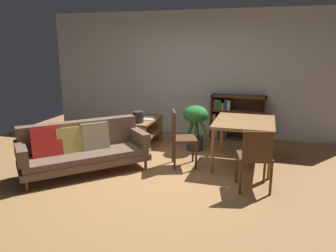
{
  "coord_description": "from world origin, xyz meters",
  "views": [
    {
      "loc": [
        1.57,
        -4.44,
        1.96
      ],
      "look_at": [
        0.11,
        0.35,
        0.72
      ],
      "focal_mm": 34.93,
      "sensor_mm": 36.0,
      "label": 1
    }
  ],
  "objects": [
    {
      "name": "open_laptop",
      "position": [
        -0.7,
        1.45,
        0.58
      ],
      "size": [
        0.45,
        0.41,
        0.08
      ],
      "color": "silver",
      "rests_on": "media_console"
    },
    {
      "name": "dining_table",
      "position": [
        1.25,
        0.93,
        0.68
      ],
      "size": [
        0.96,
        1.16,
        0.76
      ],
      "color": "olive",
      "rests_on": "ground_plane"
    },
    {
      "name": "dining_chair_far",
      "position": [
        0.25,
        0.55,
        0.53
      ],
      "size": [
        0.5,
        0.52,
        0.94
      ],
      "color": "#56351E",
      "rests_on": "ground_plane"
    },
    {
      "name": "desk_speaker",
      "position": [
        -0.7,
        1.1,
        0.66
      ],
      "size": [
        0.19,
        0.19,
        0.21
      ],
      "color": "#2D2823",
      "rests_on": "media_console"
    },
    {
      "name": "fabric_couch",
      "position": [
        -1.17,
        -0.13,
        0.4
      ],
      "size": [
        1.89,
        1.9,
        0.79
      ],
      "color": "#56351E",
      "rests_on": "ground_plane"
    },
    {
      "name": "dining_chair_near",
      "position": [
        1.48,
        -0.09,
        0.51
      ],
      "size": [
        0.52,
        0.52,
        0.88
      ],
      "color": "#56351E",
      "rests_on": "ground_plane"
    },
    {
      "name": "back_wall_panel",
      "position": [
        0.0,
        2.7,
        1.35
      ],
      "size": [
        6.8,
        0.1,
        2.7
      ],
      "primitive_type": "cube",
      "color": "silver",
      "rests_on": "ground_plane"
    },
    {
      "name": "ground_plane",
      "position": [
        0.0,
        0.0,
        0.0
      ],
      "size": [
        8.16,
        8.16,
        0.0
      ],
      "primitive_type": "plane",
      "color": "#9E7042"
    },
    {
      "name": "potted_floor_plant",
      "position": [
        0.31,
        1.48,
        0.56
      ],
      "size": [
        0.52,
        0.47,
        0.86
      ],
      "color": "#333338",
      "rests_on": "ground_plane"
    },
    {
      "name": "media_console",
      "position": [
        -0.66,
        1.38,
        0.27
      ],
      "size": [
        0.36,
        1.03,
        0.56
      ],
      "color": "olive",
      "rests_on": "ground_plane"
    },
    {
      "name": "bookshelf",
      "position": [
        0.92,
        2.5,
        0.47
      ],
      "size": [
        1.14,
        0.34,
        0.94
      ],
      "color": "#56351E",
      "rests_on": "ground_plane"
    }
  ]
}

